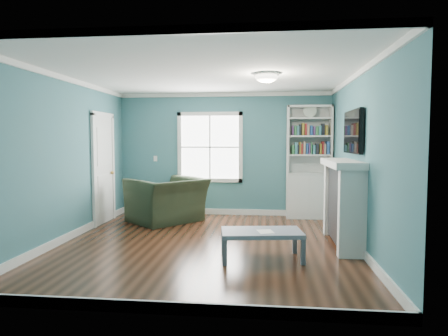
# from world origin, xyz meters

# --- Properties ---
(floor) EXTENTS (5.00, 5.00, 0.00)m
(floor) POSITION_xyz_m (0.00, 0.00, 0.00)
(floor) COLOR black
(floor) RESTS_ON ground
(room_walls) EXTENTS (5.00, 5.00, 5.00)m
(room_walls) POSITION_xyz_m (0.00, 0.00, 1.58)
(room_walls) COLOR #396F7B
(room_walls) RESTS_ON ground
(trim) EXTENTS (4.50, 5.00, 2.60)m
(trim) POSITION_xyz_m (0.00, 0.00, 1.24)
(trim) COLOR white
(trim) RESTS_ON ground
(window) EXTENTS (1.40, 0.06, 1.50)m
(window) POSITION_xyz_m (-0.30, 2.49, 1.45)
(window) COLOR white
(window) RESTS_ON room_walls
(bookshelf) EXTENTS (0.90, 0.35, 2.31)m
(bookshelf) POSITION_xyz_m (1.77, 2.30, 0.92)
(bookshelf) COLOR silver
(bookshelf) RESTS_ON ground
(fireplace) EXTENTS (0.44, 1.58, 1.30)m
(fireplace) POSITION_xyz_m (2.08, 0.20, 0.64)
(fireplace) COLOR black
(fireplace) RESTS_ON ground
(tv) EXTENTS (0.06, 1.10, 0.65)m
(tv) POSITION_xyz_m (2.20, 0.20, 1.72)
(tv) COLOR black
(tv) RESTS_ON fireplace
(door) EXTENTS (0.12, 0.98, 2.17)m
(door) POSITION_xyz_m (-2.22, 1.40, 1.07)
(door) COLOR silver
(door) RESTS_ON ground
(ceiling_fixture) EXTENTS (0.38, 0.38, 0.15)m
(ceiling_fixture) POSITION_xyz_m (0.90, 0.10, 2.55)
(ceiling_fixture) COLOR white
(ceiling_fixture) RESTS_ON room_walls
(light_switch) EXTENTS (0.08, 0.01, 0.12)m
(light_switch) POSITION_xyz_m (-1.50, 2.48, 1.20)
(light_switch) COLOR white
(light_switch) RESTS_ON room_walls
(recliner) EXTENTS (1.51, 1.56, 1.15)m
(recliner) POSITION_xyz_m (-1.03, 1.60, 0.58)
(recliner) COLOR black
(recliner) RESTS_ON ground
(coffee_table) EXTENTS (1.14, 0.72, 0.39)m
(coffee_table) POSITION_xyz_m (0.85, -0.67, 0.34)
(coffee_table) COLOR #4B505A
(coffee_table) RESTS_ON ground
(paper_sheet) EXTENTS (0.25, 0.29, 0.00)m
(paper_sheet) POSITION_xyz_m (0.90, -0.74, 0.39)
(paper_sheet) COLOR white
(paper_sheet) RESTS_ON coffee_table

